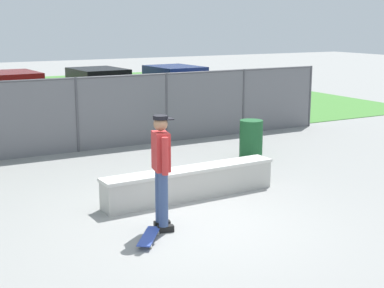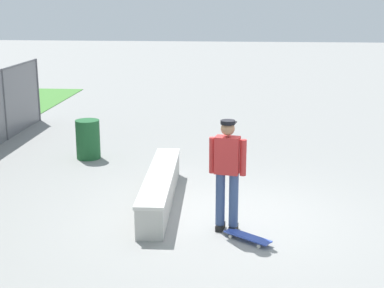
{
  "view_description": "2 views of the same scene",
  "coord_description": "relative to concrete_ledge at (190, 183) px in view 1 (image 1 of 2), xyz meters",
  "views": [
    {
      "loc": [
        -4.19,
        -7.65,
        3.24
      ],
      "look_at": [
        0.45,
        0.81,
        1.14
      ],
      "focal_mm": 52.68,
      "sensor_mm": 36.0,
      "label": 1
    },
    {
      "loc": [
        -9.14,
        -0.19,
        3.69
      ],
      "look_at": [
        0.22,
        0.62,
        1.25
      ],
      "focal_mm": 53.13,
      "sensor_mm": 36.0,
      "label": 2
    }
  ],
  "objects": [
    {
      "name": "skateboard",
      "position": [
        -1.58,
        -1.59,
        -0.22
      ],
      "size": [
        0.64,
        0.76,
        0.09
      ],
      "color": "#334CB2",
      "rests_on": "ground"
    },
    {
      "name": "car_blue",
      "position": [
        4.49,
        9.54,
        0.55
      ],
      "size": [
        2.21,
        4.3,
        1.66
      ],
      "color": "#233D9E",
      "rests_on": "ground"
    },
    {
      "name": "grass_strip",
      "position": [
        -0.66,
        15.04,
        -0.28
      ],
      "size": [
        27.06,
        20.0,
        0.02
      ],
      "primitive_type": "cube",
      "color": "#478438",
      "rests_on": "ground"
    },
    {
      "name": "car_black",
      "position": [
        1.67,
        9.88,
        0.55
      ],
      "size": [
        2.21,
        4.3,
        1.66
      ],
      "color": "black",
      "rests_on": "ground"
    },
    {
      "name": "skateboarder",
      "position": [
        -1.2,
        -1.25,
        0.74
      ],
      "size": [
        0.35,
        0.59,
        1.84
      ],
      "color": "black",
      "rests_on": "ground"
    },
    {
      "name": "trash_bin",
      "position": [
        2.83,
        2.11,
        0.17
      ],
      "size": [
        0.56,
        0.56,
        0.92
      ],
      "primitive_type": "cylinder",
      "color": "#1E592D",
      "rests_on": "ground"
    },
    {
      "name": "concrete_ledge",
      "position": [
        0.0,
        0.0,
        0.0
      ],
      "size": [
        3.52,
        0.61,
        0.57
      ],
      "color": "#B7B5AD",
      "rests_on": "ground"
    },
    {
      "name": "car_red",
      "position": [
        -1.25,
        9.94,
        0.55
      ],
      "size": [
        2.21,
        4.3,
        1.66
      ],
      "color": "#B21E1E",
      "rests_on": "ground"
    },
    {
      "name": "ground_plane",
      "position": [
        -0.66,
        -1.25,
        -0.29
      ],
      "size": [
        80.0,
        80.0,
        0.0
      ],
      "primitive_type": "plane",
      "color": "gray"
    },
    {
      "name": "chainlink_fence",
      "position": [
        -0.66,
        4.74,
        0.73
      ],
      "size": [
        15.13,
        0.07,
        1.89
      ],
      "color": "#4C4C51",
      "rests_on": "ground"
    }
  ]
}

